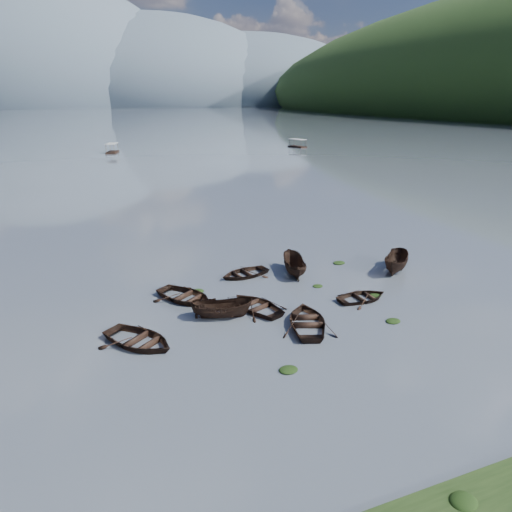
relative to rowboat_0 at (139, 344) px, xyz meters
name	(u,v)px	position (x,y,z in m)	size (l,w,h in m)	color
ground_plane	(327,347)	(10.72, -4.47, 0.00)	(2400.00, 2400.00, 0.00)	#4A525D
haze_mtn_b	(41,106)	(-49.28, 895.53, 0.00)	(520.00, 520.00, 340.00)	#475666
haze_mtn_c	(156,105)	(150.72, 895.53, 0.00)	(520.00, 520.00, 260.00)	#475666
haze_mtn_d	(244,105)	(330.72, 895.53, 0.00)	(520.00, 520.00, 220.00)	#475666
rowboat_0	(139,344)	(0.00, 0.00, 0.00)	(3.59, 5.03, 1.04)	black
rowboat_1	(307,326)	(10.87, -1.60, 0.00)	(3.63, 5.09, 1.05)	black
rowboat_2	(222,318)	(5.87, 1.61, 0.00)	(1.61, 4.28, 1.65)	black
rowboat_3	(257,309)	(8.63, 2.02, 0.00)	(3.26, 4.57, 0.95)	black
rowboat_4	(362,300)	(16.66, 0.57, 0.00)	(2.89, 4.05, 0.84)	black
rowboat_5	(396,271)	(22.86, 4.68, 0.00)	(1.83, 4.86, 1.88)	black
rowboat_6	(185,300)	(4.17, 5.42, 0.00)	(3.55, 4.96, 1.03)	black
rowboat_7	(244,276)	(9.99, 8.40, 0.00)	(3.10, 4.34, 0.90)	black
rowboat_8	(294,274)	(14.16, 7.34, 0.00)	(1.72, 4.57, 1.77)	black
weed_clump_0	(288,371)	(7.41, -5.99, 0.00)	(1.10, 0.90, 0.24)	black
weed_clump_1	(211,308)	(5.54, 3.36, 0.00)	(1.12, 0.89, 0.25)	black
weed_clump_2	(393,322)	(16.59, -3.23, 0.00)	(1.05, 0.84, 0.23)	black
weed_clump_3	(318,286)	(14.74, 4.07, 0.00)	(0.84, 0.71, 0.19)	black
weed_clump_4	(375,296)	(17.98, 0.81, 0.00)	(1.00, 0.79, 0.21)	black
weed_clump_5	(197,292)	(5.33, 6.54, 0.00)	(1.13, 0.92, 0.24)	black
weed_clump_6	(230,303)	(7.12, 3.69, 0.00)	(0.97, 0.81, 0.20)	black
weed_clump_7	(339,263)	(19.17, 8.14, 0.00)	(1.14, 0.91, 0.25)	black
pontoon_centre	(113,153)	(7.20, 107.60, 0.00)	(2.62, 6.29, 2.41)	black
pontoon_right	(297,147)	(61.22, 102.51, 0.00)	(2.52, 6.04, 2.31)	black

